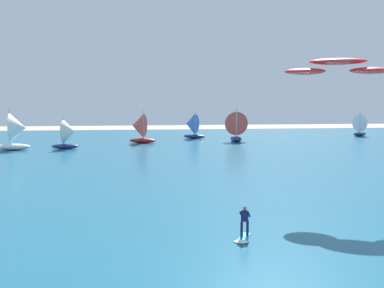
{
  "coord_description": "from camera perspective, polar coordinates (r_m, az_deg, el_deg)",
  "views": [
    {
      "loc": [
        -1.85,
        -8.8,
        7.54
      ],
      "look_at": [
        1.1,
        17.02,
        4.86
      ],
      "focal_mm": 44.33,
      "sensor_mm": 36.0,
      "label": 1
    }
  ],
  "objects": [
    {
      "name": "sailboat_mid_left",
      "position": [
        67.89,
        -14.62,
        1.18
      ],
      "size": [
        3.95,
        3.39,
        4.53
      ],
      "color": "navy",
      "rests_on": "ocean"
    },
    {
      "name": "sailboat_anchored_offshore",
      "position": [
        92.4,
        19.74,
        2.18
      ],
      "size": [
        3.94,
        3.62,
        4.37
      ],
      "color": "navy",
      "rests_on": "ocean"
    },
    {
      "name": "sailboat_center_horizon",
      "position": [
        81.66,
        -0.08,
        2.2
      ],
      "size": [
        4.26,
        3.88,
        4.73
      ],
      "color": "navy",
      "rests_on": "ocean"
    },
    {
      "name": "kite",
      "position": [
        34.51,
        17.11,
        8.84
      ],
      "size": [
        7.54,
        5.14,
        1.1
      ],
      "color": "red"
    },
    {
      "name": "sailboat_trailing",
      "position": [
        77.51,
        5.22,
        2.19
      ],
      "size": [
        3.84,
        4.55,
        5.36
      ],
      "color": "navy",
      "rests_on": "ocean"
    },
    {
      "name": "kitesurfer",
      "position": [
        25.21,
        6.26,
        -9.88
      ],
      "size": [
        1.31,
        2.01,
        1.67
      ],
      "color": "#26B2CC",
      "rests_on": "ocean"
    },
    {
      "name": "sailboat_near_shore",
      "position": [
        74.14,
        -6.42,
        1.91
      ],
      "size": [
        4.52,
        4.01,
        5.07
      ],
      "color": "maroon",
      "rests_on": "ocean"
    },
    {
      "name": "sailboat_far_right",
      "position": [
        68.4,
        -20.33,
        1.46
      ],
      "size": [
        4.9,
        4.2,
        5.64
      ],
      "color": "white",
      "rests_on": "ocean"
    },
    {
      "name": "ocean",
      "position": [
        58.5,
        -4.64,
        -1.48
      ],
      "size": [
        160.0,
        90.0,
        0.1
      ],
      "primitive_type": "cube",
      "color": "#1E607F",
      "rests_on": "ground"
    }
  ]
}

